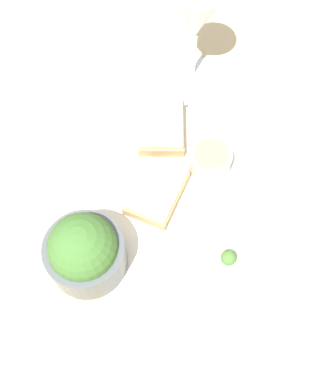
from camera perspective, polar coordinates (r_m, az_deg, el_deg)
ground_plane at (r=0.70m, az=0.00°, el=-1.22°), size 4.00×4.00×0.00m
dinner_plate at (r=0.69m, az=0.00°, el=-0.98°), size 0.32×0.32×0.01m
salad_bowl at (r=0.61m, az=-9.45°, el=-6.94°), size 0.10×0.10×0.10m
sauce_ramekin at (r=0.69m, az=5.42°, el=3.89°), size 0.06×0.06×0.04m
cheese_toast_near at (r=0.67m, az=-0.85°, el=0.26°), size 0.10×0.08×0.03m
cheese_toast_far at (r=0.73m, az=-0.35°, el=7.69°), size 0.10×0.09×0.03m
wine_glass at (r=0.73m, az=3.82°, el=19.83°), size 0.08×0.08×0.17m
garnish at (r=0.64m, az=7.61°, el=-7.72°), size 0.02×0.02×0.02m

